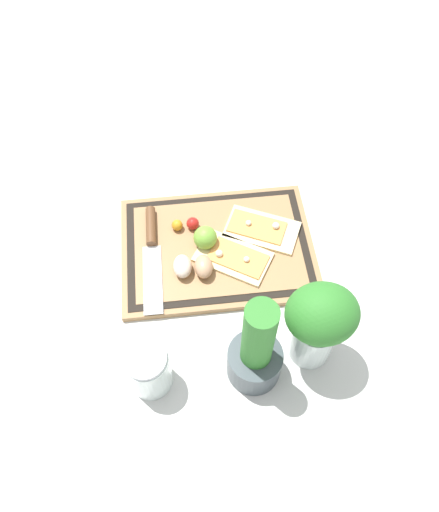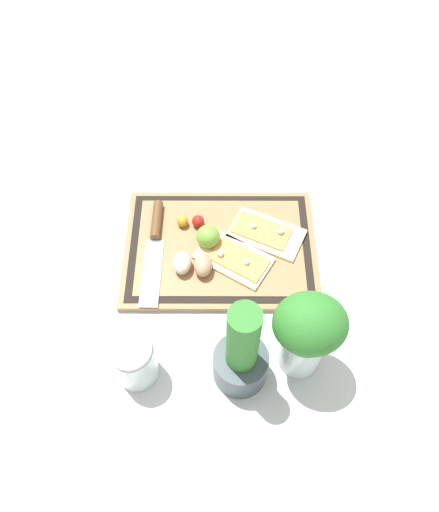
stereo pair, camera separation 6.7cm
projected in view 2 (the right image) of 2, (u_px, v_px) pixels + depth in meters
name	position (u px, v px, depth m)	size (l,w,h in m)	color
ground_plane	(220.00, 250.00, 1.13)	(6.00, 6.00, 0.00)	silver
cutting_board	(220.00, 248.00, 1.12)	(0.43, 0.31, 0.02)	#997047
pizza_slice_near	(265.00, 233.00, 1.12)	(0.19, 0.15, 0.02)	beige
pizza_slice_far	(234.00, 258.00, 1.09)	(0.18, 0.16, 0.02)	beige
knife	(155.00, 235.00, 1.12)	(0.04, 0.27, 0.02)	silver
egg_brown	(202.00, 265.00, 1.06)	(0.04, 0.05, 0.04)	tan
egg_pink	(181.00, 263.00, 1.06)	(0.04, 0.05, 0.04)	beige
lime	(208.00, 236.00, 1.09)	(0.05, 0.05, 0.05)	#70A838
cherry_tomato_red	(197.00, 221.00, 1.13)	(0.03, 0.03, 0.03)	red
cherry_tomato_yellow	(182.00, 221.00, 1.13)	(0.03, 0.03, 0.03)	orange
herb_pot	(240.00, 356.00, 0.90)	(0.10, 0.10, 0.25)	#3D474C
sauce_jar	(134.00, 362.00, 0.93)	(0.08, 0.08, 0.11)	silver
herb_glass	(306.00, 332.00, 0.88)	(0.13, 0.11, 0.22)	silver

